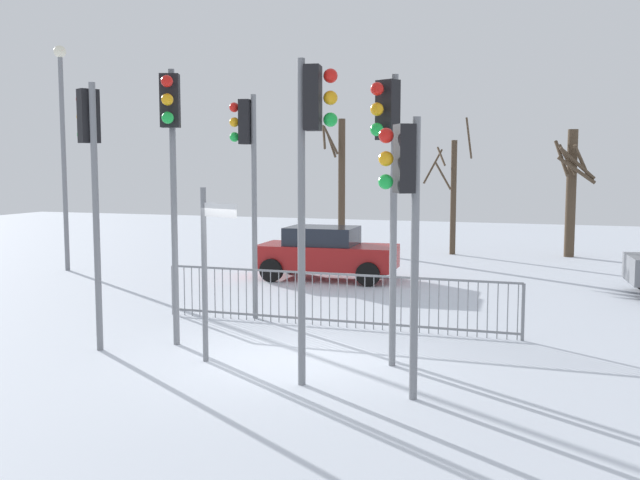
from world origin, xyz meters
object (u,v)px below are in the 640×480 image
object	(u,v)px
traffic_light_rear_left	(405,194)
traffic_light_foreground_right	(247,156)
traffic_light_mid_left	(171,145)
car_red_trailing	(326,252)
direction_sign_post	(207,265)
traffic_light_mid_right	(90,156)
bare_tree_right	(340,181)
traffic_light_rear_right	(311,148)
street_lamp	(63,134)
bare_tree_centre	(571,189)
bare_tree_left	(452,192)
traffic_light_foreground_left	(388,154)

from	to	relation	value
traffic_light_rear_left	traffic_light_foreground_right	world-z (taller)	traffic_light_foreground_right
traffic_light_mid_left	car_red_trailing	distance (m)	8.49
traffic_light_mid_left	direction_sign_post	size ratio (longest dim) A/B	1.70
traffic_light_mid_right	direction_sign_post	distance (m)	2.85
direction_sign_post	bare_tree_right	size ratio (longest dim) A/B	0.58
traffic_light_foreground_right	traffic_light_mid_left	distance (m)	2.63
traffic_light_rear_right	direction_sign_post	bearing A→B (deg)	-116.94
traffic_light_rear_left	traffic_light_mid_left	size ratio (longest dim) A/B	0.79
traffic_light_mid_left	traffic_light_rear_left	bearing A→B (deg)	140.06
street_lamp	bare_tree_centre	bearing A→B (deg)	30.03
bare_tree_right	bare_tree_left	bearing A→B (deg)	0.71
direction_sign_post	traffic_light_rear_right	bearing A→B (deg)	3.01
car_red_trailing	traffic_light_foreground_right	bearing A→B (deg)	-91.89
traffic_light_mid_right	car_red_trailing	distance (m)	9.07
traffic_light_mid_left	car_red_trailing	world-z (taller)	traffic_light_mid_left
traffic_light_foreground_right	car_red_trailing	xyz separation A→B (m)	(-0.09, 5.41, -2.60)
direction_sign_post	bare_tree_centre	xyz separation A→B (m)	(5.58, 16.16, 0.79)
traffic_light_rear_left	traffic_light_mid_right	world-z (taller)	traffic_light_mid_right
bare_tree_left	bare_tree_right	world-z (taller)	bare_tree_right
traffic_light_foreground_right	bare_tree_centre	distance (m)	14.36
traffic_light_mid_left	bare_tree_right	size ratio (longest dim) A/B	0.98
traffic_light_mid_right	traffic_light_foreground_right	distance (m)	3.50
traffic_light_mid_left	traffic_light_foreground_left	distance (m)	3.83
traffic_light_mid_right	bare_tree_left	xyz separation A→B (m)	(3.83, 15.46, -1.09)
traffic_light_rear_left	bare_tree_right	distance (m)	17.47
direction_sign_post	bare_tree_centre	distance (m)	17.12
traffic_light_mid_left	traffic_light_mid_right	bearing A→B (deg)	4.58
bare_tree_left	street_lamp	bearing A→B (deg)	-143.26
bare_tree_centre	traffic_light_rear_right	bearing A→B (deg)	-102.04
traffic_light_rear_left	bare_tree_left	xyz separation A→B (m)	(-1.81, 16.47, -0.54)
street_lamp	bare_tree_left	bearing A→B (deg)	36.74
traffic_light_rear_left	car_red_trailing	size ratio (longest dim) A/B	0.98
street_lamp	bare_tree_centre	distance (m)	16.75
traffic_light_rear_right	car_red_trailing	world-z (taller)	traffic_light_rear_right
traffic_light_foreground_right	traffic_light_foreground_left	xyz separation A→B (m)	(3.60, -2.71, -0.03)
traffic_light_foreground_left	car_red_trailing	size ratio (longest dim) A/B	1.17
traffic_light_foreground_right	bare_tree_right	size ratio (longest dim) A/B	0.94
street_lamp	traffic_light_mid_left	bearing A→B (deg)	-42.26
traffic_light_foreground_right	bare_tree_left	distance (m)	12.56
car_red_trailing	bare_tree_centre	world-z (taller)	bare_tree_centre
traffic_light_rear_right	traffic_light_mid_left	xyz separation A→B (m)	(-3.02, 1.34, 0.11)
bare_tree_left	traffic_light_foreground_right	bearing A→B (deg)	-100.93
bare_tree_left	bare_tree_right	size ratio (longest dim) A/B	0.98
traffic_light_mid_right	traffic_light_foreground_left	distance (m)	5.07
traffic_light_foreground_left	traffic_light_mid_left	bearing A→B (deg)	25.02
traffic_light_mid_left	bare_tree_left	xyz separation A→B (m)	(2.60, 14.89, -1.27)
traffic_light_mid_right	direction_sign_post	world-z (taller)	traffic_light_mid_right
traffic_light_foreground_left	street_lamp	distance (m)	13.72
traffic_light_mid_right	traffic_light_rear_right	xyz separation A→B (m)	(4.24, -0.78, 0.08)
bare_tree_right	traffic_light_foreground_left	bearing A→B (deg)	-70.19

